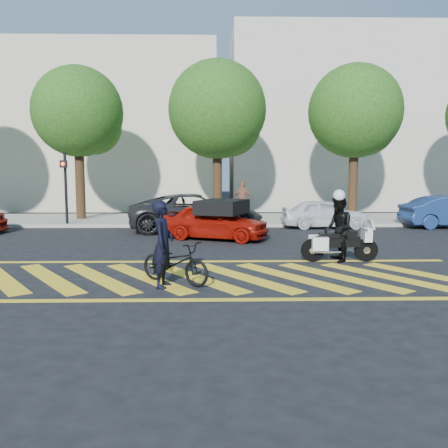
{
  "coord_description": "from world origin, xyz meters",
  "views": [
    {
      "loc": [
        -0.18,
        -10.62,
        2.43
      ],
      "look_at": [
        0.09,
        1.57,
        1.05
      ],
      "focal_mm": 38.0,
      "sensor_mm": 36.0,
      "label": 1
    }
  ],
  "objects_px": {
    "bicycle": "(175,262)",
    "police_motorcycle": "(338,243)",
    "officer_bike": "(163,244)",
    "red_convertible": "(215,221)",
    "parked_mid_left": "(196,212)",
    "parked_mid_right": "(324,214)",
    "officer_moto": "(338,229)"
  },
  "relations": [
    {
      "from": "officer_bike",
      "to": "parked_mid_right",
      "type": "distance_m",
      "value": 11.59
    },
    {
      "from": "officer_moto",
      "to": "parked_mid_left",
      "type": "relative_size",
      "value": 0.33
    },
    {
      "from": "officer_bike",
      "to": "red_convertible",
      "type": "relative_size",
      "value": 0.48
    },
    {
      "from": "officer_bike",
      "to": "parked_mid_right",
      "type": "relative_size",
      "value": 0.5
    },
    {
      "from": "police_motorcycle",
      "to": "officer_moto",
      "type": "xyz_separation_m",
      "value": [
        -0.01,
        0.0,
        0.4
      ]
    },
    {
      "from": "officer_moto",
      "to": "red_convertible",
      "type": "distance_m",
      "value": 5.28
    },
    {
      "from": "police_motorcycle",
      "to": "parked_mid_right",
      "type": "relative_size",
      "value": 0.57
    },
    {
      "from": "police_motorcycle",
      "to": "officer_moto",
      "type": "relative_size",
      "value": 1.16
    },
    {
      "from": "officer_bike",
      "to": "parked_mid_right",
      "type": "bearing_deg",
      "value": -21.35
    },
    {
      "from": "police_motorcycle",
      "to": "parked_mid_left",
      "type": "bearing_deg",
      "value": 121.59
    },
    {
      "from": "bicycle",
      "to": "police_motorcycle",
      "type": "distance_m",
      "value": 4.82
    },
    {
      "from": "red_convertible",
      "to": "officer_bike",
      "type": "bearing_deg",
      "value": -166.93
    },
    {
      "from": "parked_mid_left",
      "to": "parked_mid_right",
      "type": "bearing_deg",
      "value": -88.61
    },
    {
      "from": "bicycle",
      "to": "officer_bike",
      "type": "bearing_deg",
      "value": 177.15
    },
    {
      "from": "police_motorcycle",
      "to": "parked_mid_left",
      "type": "distance_m",
      "value": 7.74
    },
    {
      "from": "officer_bike",
      "to": "officer_moto",
      "type": "distance_m",
      "value": 5.15
    },
    {
      "from": "police_motorcycle",
      "to": "red_convertible",
      "type": "height_order",
      "value": "red_convertible"
    },
    {
      "from": "officer_bike",
      "to": "parked_mid_left",
      "type": "relative_size",
      "value": 0.34
    },
    {
      "from": "parked_mid_right",
      "to": "parked_mid_left",
      "type": "bearing_deg",
      "value": 97.76
    },
    {
      "from": "police_motorcycle",
      "to": "officer_moto",
      "type": "height_order",
      "value": "officer_moto"
    },
    {
      "from": "officer_bike",
      "to": "red_convertible",
      "type": "xyz_separation_m",
      "value": [
        1.11,
        6.84,
        -0.26
      ]
    },
    {
      "from": "officer_moto",
      "to": "red_convertible",
      "type": "relative_size",
      "value": 0.47
    },
    {
      "from": "bicycle",
      "to": "officer_moto",
      "type": "distance_m",
      "value": 4.83
    },
    {
      "from": "police_motorcycle",
      "to": "parked_mid_right",
      "type": "xyz_separation_m",
      "value": [
        1.34,
        7.36,
        0.12
      ]
    },
    {
      "from": "bicycle",
      "to": "police_motorcycle",
      "type": "bearing_deg",
      "value": -25.84
    },
    {
      "from": "police_motorcycle",
      "to": "parked_mid_left",
      "type": "xyz_separation_m",
      "value": [
        -4.06,
        6.59,
        0.26
      ]
    },
    {
      "from": "officer_bike",
      "to": "bicycle",
      "type": "bearing_deg",
      "value": -28.63
    },
    {
      "from": "red_convertible",
      "to": "parked_mid_right",
      "type": "xyz_separation_m",
      "value": [
        4.63,
        3.22,
        -0.03
      ]
    },
    {
      "from": "officer_bike",
      "to": "police_motorcycle",
      "type": "height_order",
      "value": "officer_bike"
    },
    {
      "from": "parked_mid_left",
      "to": "bicycle",
      "type": "bearing_deg",
      "value": 172.53
    },
    {
      "from": "officer_bike",
      "to": "red_convertible",
      "type": "bearing_deg",
      "value": -0.88
    },
    {
      "from": "officer_bike",
      "to": "bicycle",
      "type": "xyz_separation_m",
      "value": [
        0.22,
        0.3,
        -0.45
      ]
    }
  ]
}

